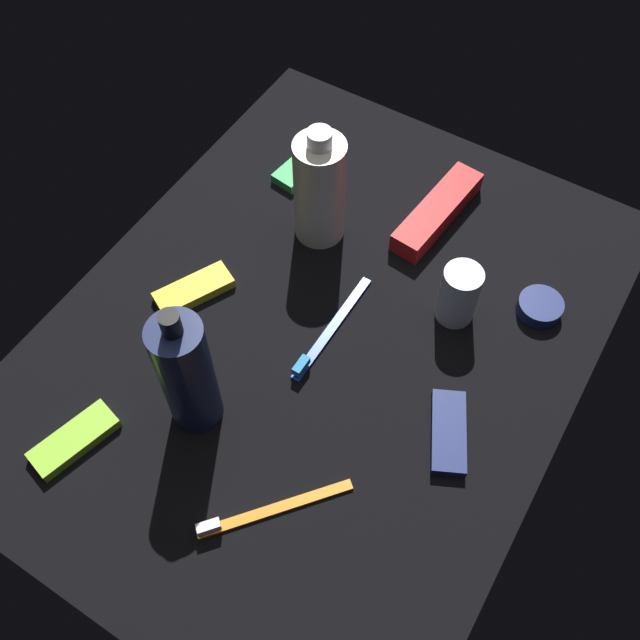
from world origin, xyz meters
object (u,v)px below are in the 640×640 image
bodywash_bottle (320,189)px  deodorant_stick (459,294)px  toothbrush_blue (328,332)px  snack_bar_navy (448,432)px  lotion_bottle (187,374)px  toothbrush_orange (266,511)px  toothpaste_box_red (437,212)px  snack_bar_lime (74,440)px  cream_tin_left (540,307)px  snack_bar_yellow (194,290)px  snack_bar_green (304,165)px

bodywash_bottle → deodorant_stick: 22.91cm
toothbrush_blue → snack_bar_navy: 19.83cm
lotion_bottle → bodywash_bottle: lotion_bottle is taller
toothbrush_orange → toothpaste_box_red: 48.42cm
toothbrush_blue → snack_bar_lime: bearing=148.2°
toothbrush_blue → cream_tin_left: 27.90cm
toothbrush_orange → cream_tin_left: same height
lotion_bottle → toothpaste_box_red: (42.20, -10.73, -7.69)cm
lotion_bottle → snack_bar_yellow: (13.64, 10.88, -8.54)cm
toothpaste_box_red → snack_bar_green: toothpaste_box_red is taller
toothbrush_orange → snack_bar_green: toothbrush_orange is taller
snack_bar_lime → cream_tin_left: 60.36cm
toothbrush_orange → deodorant_stick: bearing=-9.8°
bodywash_bottle → snack_bar_lime: bodywash_bottle is taller
deodorant_stick → toothbrush_orange: (-35.01, 6.08, -3.75)cm
lotion_bottle → deodorant_stick: lotion_bottle is taller
deodorant_stick → toothbrush_blue: bearing=133.0°
toothbrush_orange → snack_bar_navy: (19.05, -13.08, 0.14)cm
deodorant_stick → snack_bar_yellow: size_ratio=0.84×
snack_bar_navy → bodywash_bottle: bearing=31.2°
toothbrush_blue → toothbrush_orange: 24.36cm
snack_bar_yellow → snack_bar_navy: bearing=-64.6°
snack_bar_lime → snack_bar_navy: (23.80, -36.84, 0.00)cm
toothpaste_box_red → snack_bar_green: size_ratio=1.69×
lotion_bottle → snack_bar_navy: bearing=-64.4°
toothbrush_orange → cream_tin_left: bearing=-20.5°
toothpaste_box_red → snack_bar_navy: bearing=-145.2°
toothbrush_blue → toothpaste_box_red: toothpaste_box_red is taller
cream_tin_left → lotion_bottle: bearing=140.1°
snack_bar_lime → bodywash_bottle: bearing=5.1°
snack_bar_lime → cream_tin_left: (45.92, -39.17, 0.26)cm
bodywash_bottle → toothpaste_box_red: size_ratio=1.04×
bodywash_bottle → toothbrush_orange: 41.91cm
snack_bar_green → snack_bar_lime: (-51.57, -0.88, 0.00)cm
lotion_bottle → snack_bar_lime: bearing=137.9°
deodorant_stick → snack_bar_green: size_ratio=0.84×
toothbrush_orange → toothpaste_box_red: bearing=3.8°
bodywash_bottle → snack_bar_green: (8.99, 8.33, -7.58)cm
toothbrush_orange → snack_bar_green: 52.91cm
snack_bar_green → cream_tin_left: 40.44cm
snack_bar_lime → cream_tin_left: cream_tin_left is taller
bodywash_bottle → snack_bar_yellow: bodywash_bottle is taller
snack_bar_yellow → deodorant_stick: bearing=-37.2°
toothpaste_box_red → snack_bar_navy: (-29.26, -16.28, -0.85)cm
toothpaste_box_red → snack_bar_navy: size_ratio=1.69×
lotion_bottle → snack_bar_navy: lotion_bottle is taller
deodorant_stick → cream_tin_left: deodorant_stick is taller
bodywash_bottle → snack_bar_lime: size_ratio=1.76×
toothpaste_box_red → snack_bar_green: bearing=99.6°
toothbrush_blue → toothbrush_orange: size_ratio=1.23×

